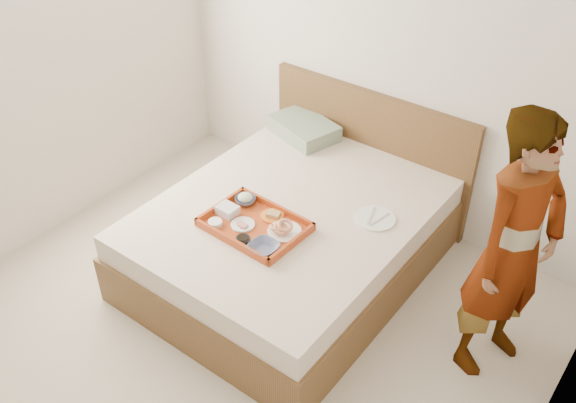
# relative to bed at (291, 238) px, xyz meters

# --- Properties ---
(ground) EXTENTS (3.50, 4.00, 0.01)m
(ground) POSITION_rel_bed_xyz_m (0.06, -1.00, -0.27)
(ground) COLOR beige
(ground) RESTS_ON ground
(wall_back) EXTENTS (3.50, 0.01, 2.60)m
(wall_back) POSITION_rel_bed_xyz_m (0.06, 1.00, 1.04)
(wall_back) COLOR silver
(wall_back) RESTS_ON ground
(wall_right) EXTENTS (0.01, 4.00, 2.60)m
(wall_right) POSITION_rel_bed_xyz_m (1.81, -1.00, 1.04)
(wall_right) COLOR silver
(wall_right) RESTS_ON ground
(bed) EXTENTS (1.65, 2.00, 0.53)m
(bed) POSITION_rel_bed_xyz_m (0.00, 0.00, 0.00)
(bed) COLOR brown
(bed) RESTS_ON ground
(headboard) EXTENTS (1.65, 0.06, 0.95)m
(headboard) POSITION_rel_bed_xyz_m (0.00, 0.97, 0.21)
(headboard) COLOR brown
(headboard) RESTS_ON ground
(pillow) EXTENTS (0.57, 0.47, 0.12)m
(pillow) POSITION_rel_bed_xyz_m (-0.46, 0.78, 0.32)
(pillow) COLOR gray
(pillow) RESTS_ON bed
(tray) EXTENTS (0.63, 0.47, 0.06)m
(tray) POSITION_rel_bed_xyz_m (-0.05, -0.31, 0.29)
(tray) COLOR #B23F16
(tray) RESTS_ON bed
(prawn_plate) EXTENTS (0.22, 0.22, 0.01)m
(prawn_plate) POSITION_rel_bed_xyz_m (0.14, -0.25, 0.29)
(prawn_plate) COLOR white
(prawn_plate) RESTS_ON tray
(navy_bowl_big) EXTENTS (0.18, 0.18, 0.04)m
(navy_bowl_big) POSITION_rel_bed_xyz_m (0.14, -0.46, 0.30)
(navy_bowl_big) COLOR #1C1E48
(navy_bowl_big) RESTS_ON tray
(sauce_dish) EXTENTS (0.09, 0.09, 0.03)m
(sauce_dish) POSITION_rel_bed_xyz_m (-0.00, -0.48, 0.30)
(sauce_dish) COLOR black
(sauce_dish) RESTS_ON tray
(meat_plate) EXTENTS (0.16, 0.16, 0.01)m
(meat_plate) POSITION_rel_bed_xyz_m (-0.11, -0.35, 0.29)
(meat_plate) COLOR white
(meat_plate) RESTS_ON tray
(bread_plate) EXTENTS (0.15, 0.15, 0.01)m
(bread_plate) POSITION_rel_bed_xyz_m (-0.02, -0.18, 0.29)
(bread_plate) COLOR orange
(bread_plate) RESTS_ON tray
(salad_bowl) EXTENTS (0.14, 0.14, 0.04)m
(salad_bowl) POSITION_rel_bed_xyz_m (-0.25, -0.17, 0.30)
(salad_bowl) COLOR #1C1E48
(salad_bowl) RESTS_ON tray
(plastic_tub) EXTENTS (0.13, 0.11, 0.06)m
(plastic_tub) POSITION_rel_bed_xyz_m (-0.26, -0.32, 0.31)
(plastic_tub) COLOR silver
(plastic_tub) RESTS_ON tray
(cheese_round) EXTENTS (0.09, 0.09, 0.03)m
(cheese_round) POSITION_rel_bed_xyz_m (-0.24, -0.46, 0.30)
(cheese_round) COLOR white
(cheese_round) RESTS_ON tray
(dinner_plate) EXTENTS (0.26, 0.26, 0.01)m
(dinner_plate) POSITION_rel_bed_xyz_m (0.50, 0.21, 0.27)
(dinner_plate) COLOR white
(dinner_plate) RESTS_ON bed
(person) EXTENTS (0.57, 0.69, 1.63)m
(person) POSITION_rel_bed_xyz_m (1.39, 0.09, 0.55)
(person) COLOR white
(person) RESTS_ON ground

